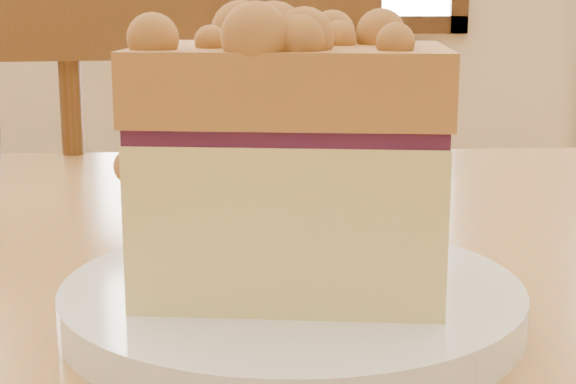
{
  "coord_description": "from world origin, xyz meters",
  "views": [
    {
      "loc": [
        0.13,
        -0.08,
        0.88
      ],
      "look_at": [
        0.15,
        0.31,
        0.8
      ],
      "focal_mm": 55.0,
      "sensor_mm": 36.0,
      "label": 1
    }
  ],
  "objects": [
    {
      "name": "cake_slice",
      "position": [
        0.15,
        0.28,
        0.82
      ],
      "size": [
        0.14,
        0.11,
        0.12
      ],
      "rotation": [
        0.0,
        0.0,
        -0.13
      ],
      "color": "#D9C37B",
      "rests_on": "plate"
    },
    {
      "name": "plate",
      "position": [
        0.15,
        0.28,
        0.76
      ],
      "size": [
        0.19,
        0.19,
        0.02
      ],
      "color": "white",
      "rests_on": "cafe_table_main"
    }
  ]
}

